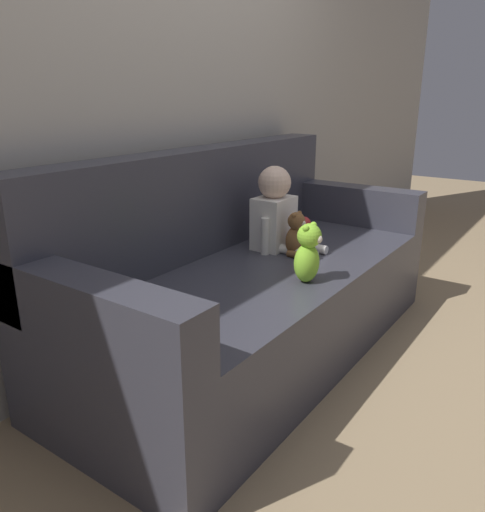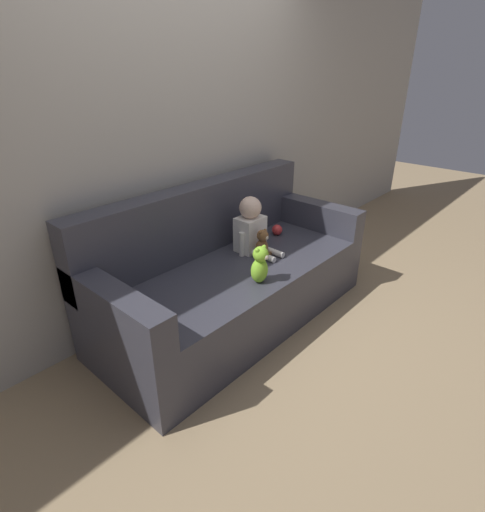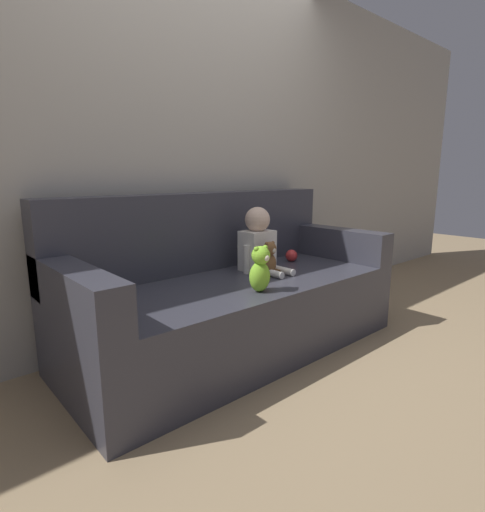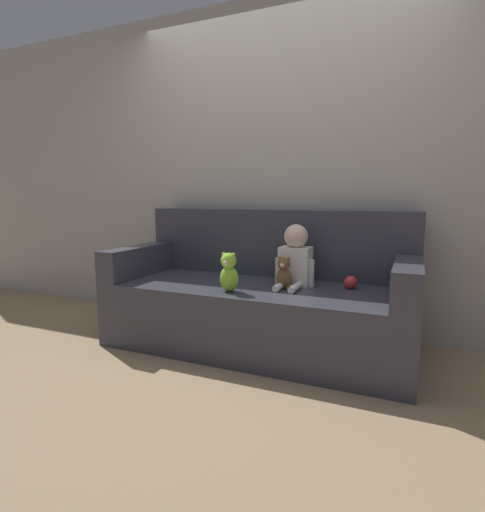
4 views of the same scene
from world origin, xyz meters
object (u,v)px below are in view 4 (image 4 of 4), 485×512
at_px(person_baby, 295,258).
at_px(plush_toy_side, 229,272).
at_px(couch, 261,299).
at_px(toy_ball, 351,282).
at_px(teddy_bear_brown, 284,274).

distance_m(person_baby, plush_toy_side, 0.50).
distance_m(couch, plush_toy_side, 0.44).
bearing_deg(toy_ball, person_baby, -174.26).
bearing_deg(teddy_bear_brown, person_baby, 75.28).
bearing_deg(couch, teddy_bear_brown, -31.60).
relative_size(person_baby, plush_toy_side, 1.65).
height_order(couch, person_baby, couch).
xyz_separation_m(teddy_bear_brown, plush_toy_side, (-0.30, -0.23, 0.03)).
height_order(couch, teddy_bear_brown, couch).
bearing_deg(person_baby, plush_toy_side, -132.63).
height_order(person_baby, teddy_bear_brown, person_baby).
height_order(plush_toy_side, toy_ball, plush_toy_side).
bearing_deg(couch, plush_toy_side, -103.96).
distance_m(person_baby, toy_ball, 0.40).
bearing_deg(person_baby, teddy_bear_brown, -104.72).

